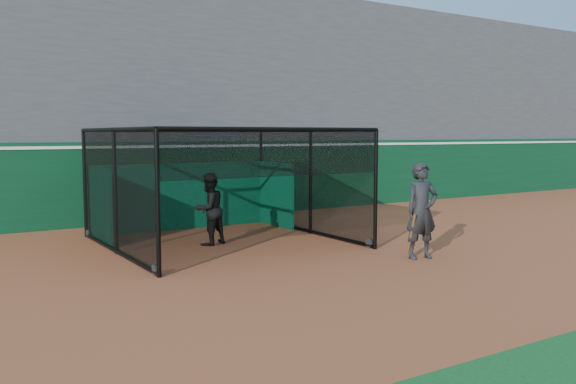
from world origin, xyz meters
TOP-DOWN VIEW (x-y plane):
  - ground at (0.00, 0.00)m, footprint 120.00×120.00m
  - outfield_wall at (0.00, 8.50)m, footprint 50.00×0.50m
  - grandstand at (0.00, 12.27)m, footprint 50.00×7.85m
  - batting_cage at (-0.39, 3.91)m, footprint 5.47×5.55m
  - batter at (-0.79, 3.80)m, footprint 1.04×0.92m
  - on_deck_player at (2.44, -0.21)m, footprint 0.85×0.64m

SIDE VIEW (x-z plane):
  - ground at x=0.00m, z-range 0.00..0.00m
  - batter at x=-0.79m, z-range 0.00..1.78m
  - on_deck_player at x=2.44m, z-range 0.00..2.12m
  - outfield_wall at x=0.00m, z-range 0.04..2.54m
  - batting_cage at x=-0.39m, z-range 0.00..2.84m
  - grandstand at x=0.00m, z-range 0.00..8.95m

